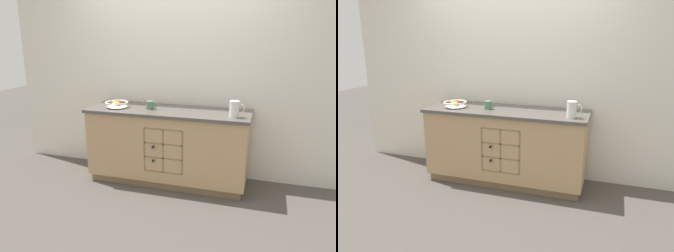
# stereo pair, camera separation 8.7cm
# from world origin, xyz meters

# --- Properties ---
(ground_plane) EXTENTS (14.00, 14.00, 0.00)m
(ground_plane) POSITION_xyz_m (0.00, 0.00, 0.00)
(ground_plane) COLOR #4C4742
(back_wall) EXTENTS (4.40, 0.06, 2.55)m
(back_wall) POSITION_xyz_m (0.00, 0.36, 1.27)
(back_wall) COLOR silver
(back_wall) RESTS_ON ground_plane
(kitchen_island) EXTENTS (1.88, 0.62, 0.88)m
(kitchen_island) POSITION_xyz_m (0.00, -0.00, 0.45)
(kitchen_island) COLOR olive
(kitchen_island) RESTS_ON ground_plane
(fruit_bowl) EXTENTS (0.28, 0.28, 0.08)m
(fruit_bowl) POSITION_xyz_m (-0.62, -0.05, 0.92)
(fruit_bowl) COLOR silver
(fruit_bowl) RESTS_ON kitchen_island
(white_pitcher) EXTENTS (0.16, 0.11, 0.17)m
(white_pitcher) POSITION_xyz_m (0.76, -0.13, 0.97)
(white_pitcher) COLOR silver
(white_pitcher) RESTS_ON kitchen_island
(ceramic_mug) EXTENTS (0.12, 0.09, 0.09)m
(ceramic_mug) POSITION_xyz_m (-0.21, -0.03, 0.93)
(ceramic_mug) COLOR #4C7A56
(ceramic_mug) RESTS_ON kitchen_island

